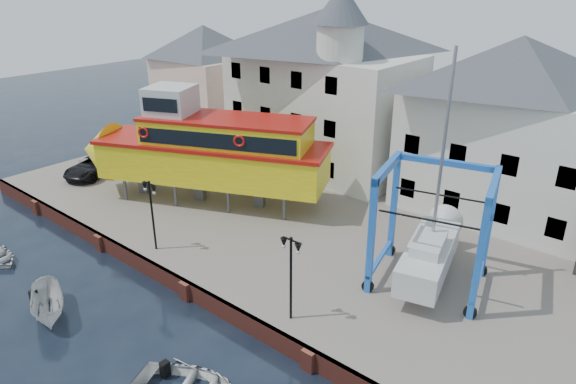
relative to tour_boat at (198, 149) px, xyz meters
The scene contains 12 objects.
ground 11.55m from the tour_boat, 45.71° to the right, with size 140.00×140.00×0.00m, color black.
hardstanding 9.14m from the tour_boat, 24.99° to the left, with size 44.00×22.00×1.00m, color slate.
quay_wall 11.29m from the tour_boat, 45.31° to the right, with size 44.00×0.47×1.00m.
building_pink 14.97m from the tour_boat, 135.51° to the left, with size 8.00×7.00×10.30m.
building_white_main 11.43m from the tour_boat, 76.97° to the left, with size 14.00×8.30×14.00m.
building_white_right 20.07m from the tour_boat, 34.92° to the left, with size 12.00×8.00×11.20m.
lamp_post_left 7.22m from the tour_boat, 62.04° to the right, with size 1.12×0.32×4.20m.
lamp_post_right 14.82m from the tour_boat, 25.44° to the right, with size 1.12×0.32×4.20m.
tour_boat is the anchor object (origin of this frame).
travel_lift 16.77m from the tour_boat, ahead, with size 6.31×7.99×11.70m.
van 10.61m from the tour_boat, 167.46° to the right, with size 2.39×5.19×1.44m, color black.
motorboat_a 14.00m from the tour_boat, 75.47° to the right, with size 1.49×3.95×1.53m, color silver.
Camera 1 is at (18.27, -13.72, 15.56)m, focal length 32.00 mm.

